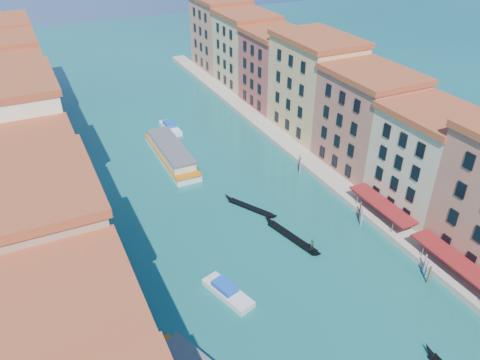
{
  "coord_description": "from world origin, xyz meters",
  "views": [
    {
      "loc": [
        -24.28,
        -5.83,
        44.41
      ],
      "look_at": [
        2.4,
        49.34,
        7.08
      ],
      "focal_mm": 35.0,
      "sensor_mm": 36.0,
      "label": 1
    }
  ],
  "objects": [
    {
      "name": "right_bank_palazzos",
      "position": [
        30.0,
        65.0,
        9.75
      ],
      "size": [
        12.8,
        128.4,
        21.0
      ],
      "color": "#A74E3B",
      "rests_on": "ground"
    },
    {
      "name": "gondola_fore",
      "position": [
        7.11,
        41.01,
        0.42
      ],
      "size": [
        3.9,
        12.44,
        2.51
      ],
      "rotation": [
        0.0,
        0.0,
        0.24
      ],
      "color": "black",
      "rests_on": "ground"
    },
    {
      "name": "motorboat_mid",
      "position": [
        -6.56,
        34.62,
        0.63
      ],
      "size": [
        4.59,
        8.14,
        1.61
      ],
      "rotation": [
        0.0,
        0.0,
        0.29
      ],
      "color": "silver",
      "rests_on": "ground"
    },
    {
      "name": "restaurant_awnings",
      "position": [
        22.19,
        23.0,
        2.99
      ],
      "size": [
        3.2,
        44.55,
        3.12
      ],
      "color": "maroon",
      "rests_on": "ground"
    },
    {
      "name": "left_bank_palazzos",
      "position": [
        -26.0,
        64.68,
        9.71
      ],
      "size": [
        12.8,
        128.4,
        21.0
      ],
      "color": "beige",
      "rests_on": "ground"
    },
    {
      "name": "mooring_poles_right",
      "position": [
        19.1,
        28.8,
        1.3
      ],
      "size": [
        1.44,
        54.24,
        3.2
      ],
      "color": "#523A1C",
      "rests_on": "ground"
    },
    {
      "name": "vaporetto_far",
      "position": [
        -1.23,
        72.81,
        1.41
      ],
      "size": [
        4.87,
        21.04,
        3.13
      ],
      "rotation": [
        0.0,
        0.0,
        -0.0
      ],
      "color": "silver",
      "rests_on": "ground"
    },
    {
      "name": "quay",
      "position": [
        22.0,
        65.0,
        0.5
      ],
      "size": [
        4.0,
        140.0,
        1.0
      ],
      "primitive_type": "cube",
      "color": "#ACA48A",
      "rests_on": "ground"
    },
    {
      "name": "gondola_far",
      "position": [
        4.94,
        50.95,
        0.32
      ],
      "size": [
        6.09,
        10.05,
        1.57
      ],
      "rotation": [
        0.0,
        0.0,
        0.51
      ],
      "color": "black",
      "rests_on": "ground"
    },
    {
      "name": "motorboat_far",
      "position": [
        2.89,
        85.79,
        0.65
      ],
      "size": [
        2.82,
        8.12,
        1.66
      ],
      "rotation": [
        0.0,
        0.0,
        0.04
      ],
      "color": "white",
      "rests_on": "ground"
    }
  ]
}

